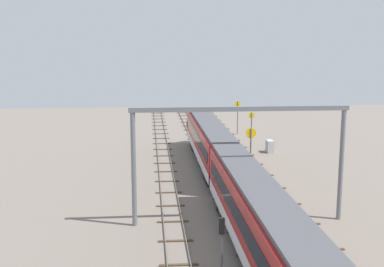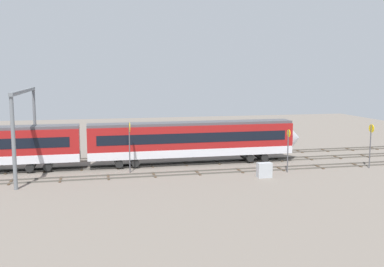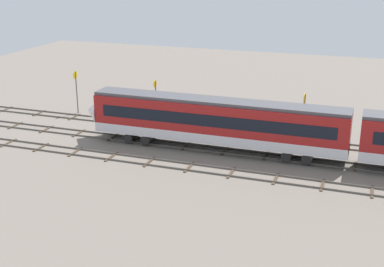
% 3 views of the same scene
% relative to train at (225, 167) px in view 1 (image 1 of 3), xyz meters
% --- Properties ---
extents(ground_plane, '(110.34, 110.34, 0.00)m').
position_rel_train_xyz_m(ground_plane, '(8.96, 0.00, -2.66)').
color(ground_plane, slate).
extents(track_near_foreground, '(94.34, 2.40, 0.16)m').
position_rel_train_xyz_m(track_near_foreground, '(8.96, -4.92, -2.59)').
color(track_near_foreground, '#59544C').
rests_on(track_near_foreground, ground).
extents(track_with_train, '(94.34, 2.40, 0.16)m').
position_rel_train_xyz_m(track_with_train, '(8.96, 0.00, -2.59)').
color(track_with_train, '#59544C').
rests_on(track_with_train, ground).
extents(track_middle, '(94.34, 2.40, 0.16)m').
position_rel_train_xyz_m(track_middle, '(8.96, 4.92, -2.59)').
color(track_middle, '#59544C').
rests_on(track_middle, ground).
extents(train, '(50.40, 3.24, 4.80)m').
position_rel_train_xyz_m(train, '(0.00, 0.00, 0.00)').
color(train, maroon).
rests_on(train, ground).
extents(overhead_gantry, '(0.40, 16.31, 8.89)m').
position_rel_train_xyz_m(overhead_gantry, '(-6.58, -0.07, 3.87)').
color(overhead_gantry, slate).
rests_on(overhead_gantry, ground).
extents(speed_sign_near_foreground, '(0.14, 0.81, 4.65)m').
position_rel_train_xyz_m(speed_sign_near_foreground, '(20.81, -6.71, 0.30)').
color(speed_sign_near_foreground, '#4C4C51').
rests_on(speed_sign_near_foreground, ground).
extents(speed_sign_mid_trackside, '(0.14, 0.93, 4.96)m').
position_rel_train_xyz_m(speed_sign_mid_trackside, '(30.75, -6.67, 0.58)').
color(speed_sign_mid_trackside, '#4C4C51').
rests_on(speed_sign_mid_trackside, ground).
extents(speed_sign_far_trackside, '(0.14, 1.02, 5.42)m').
position_rel_train_xyz_m(speed_sign_far_trackside, '(4.26, -3.18, 0.93)').
color(speed_sign_far_trackside, '#4C4C51').
rests_on(speed_sign_far_trackside, ground).
extents(signal_light_trackside_departure, '(0.31, 0.32, 4.34)m').
position_rel_train_xyz_m(signal_light_trackside_departure, '(-17.37, 2.86, 0.20)').
color(signal_light_trackside_departure, '#4C4C51').
rests_on(signal_light_trackside_departure, ground).
extents(relay_cabinet, '(1.50, 0.79, 1.54)m').
position_rel_train_xyz_m(relay_cabinet, '(17.48, -8.40, -1.89)').
color(relay_cabinet, '#B2B7BC').
rests_on(relay_cabinet, ground).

